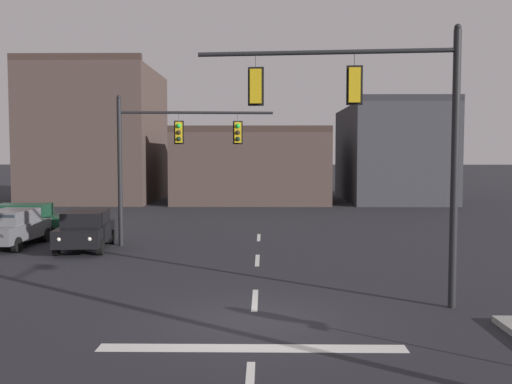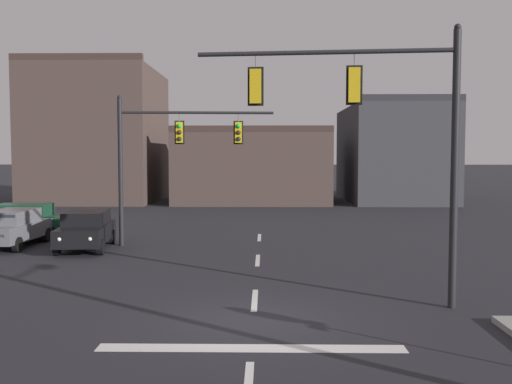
% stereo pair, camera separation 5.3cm
% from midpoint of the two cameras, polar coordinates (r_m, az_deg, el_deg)
% --- Properties ---
extents(ground_plane, '(400.00, 400.00, 0.00)m').
position_cam_midpoint_polar(ground_plane, '(14.43, -0.34, -12.42)').
color(ground_plane, '#232328').
extents(stop_bar_paint, '(6.40, 0.50, 0.01)m').
position_cam_midpoint_polar(stop_bar_paint, '(12.52, -0.52, -14.96)').
color(stop_bar_paint, silver).
rests_on(stop_bar_paint, ground).
extents(lane_centreline, '(0.16, 26.40, 0.01)m').
position_cam_midpoint_polar(lane_centreline, '(16.36, -0.20, -10.46)').
color(lane_centreline, silver).
rests_on(lane_centreline, ground).
extents(signal_mast_near_side, '(6.77, 0.82, 7.31)m').
position_cam_midpoint_polar(signal_mast_near_side, '(15.64, 12.02, 6.82)').
color(signal_mast_near_side, black).
rests_on(signal_mast_near_side, ground).
extents(signal_mast_far_side, '(6.75, 0.67, 6.54)m').
position_cam_midpoint_polar(signal_mast_far_side, '(25.81, -8.89, 4.36)').
color(signal_mast_far_side, black).
rests_on(signal_mast_far_side, ground).
extents(car_lot_nearside, '(2.28, 4.59, 1.61)m').
position_cam_midpoint_polar(car_lot_nearside, '(25.64, -16.31, -3.48)').
color(car_lot_nearside, black).
rests_on(car_lot_nearside, ground).
extents(car_lot_middle, '(4.48, 1.98, 1.61)m').
position_cam_midpoint_polar(car_lot_middle, '(30.17, -21.62, -2.52)').
color(car_lot_middle, '#143D28').
rests_on(car_lot_middle, ground).
extents(car_lot_farside, '(2.07, 4.52, 1.61)m').
position_cam_midpoint_polar(car_lot_farside, '(27.33, -22.69, -3.18)').
color(car_lot_farside, slate).
rests_on(car_lot_farside, ground).
extents(building_row, '(34.03, 13.44, 11.49)m').
position_cam_midpoint_polar(building_row, '(49.82, -3.33, 4.23)').
color(building_row, '#473833').
rests_on(building_row, ground).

